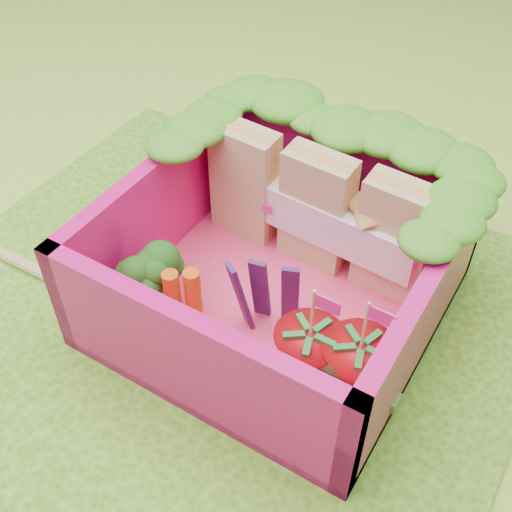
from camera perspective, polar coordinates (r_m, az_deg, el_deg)
The scene contains 12 objects.
ground at distance 2.79m, azimuth -5.23°, elevation -6.99°, with size 14.00×14.00×0.00m, color #97C136.
placemat at distance 2.78m, azimuth -5.25°, elevation -6.80°, with size 2.60×2.60×0.03m, color #5A8B1F.
bento_floor at distance 2.83m, azimuth 1.92°, elevation -4.09°, with size 1.30×1.30×0.05m, color #EF3D6C.
bento_box at distance 2.64m, azimuth 2.04°, elevation -0.49°, with size 1.30×1.30×0.55m.
lettuce_ruffle at distance 2.75m, azimuth 7.08°, elevation 10.19°, with size 1.43×0.76×0.11m.
sandwich_stack at distance 2.83m, azimuth 5.50°, elevation 4.08°, with size 1.06×0.23×0.55m.
broccoli at distance 2.69m, azimuth -9.34°, elevation -1.22°, with size 0.33×0.33×0.27m.
carrot_sticks at distance 2.64m, azimuth -6.52°, elevation -3.61°, with size 0.13×0.12×0.27m.
purple_wedges at distance 2.57m, azimuth 0.68°, elevation -3.33°, with size 0.24×0.16×0.38m.
strawberry_left at distance 2.44m, azimuth 4.66°, elevation -8.96°, with size 0.27×0.27×0.51m.
strawberry_right at distance 2.42m, azimuth 8.95°, elevation -10.02°, with size 0.28×0.28×0.52m.
snap_peas at distance 2.53m, azimuth 5.43°, elevation -10.56°, with size 0.59×0.30×0.05m.
Camera 1 is at (1.12, -1.34, 2.17)m, focal length 45.00 mm.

